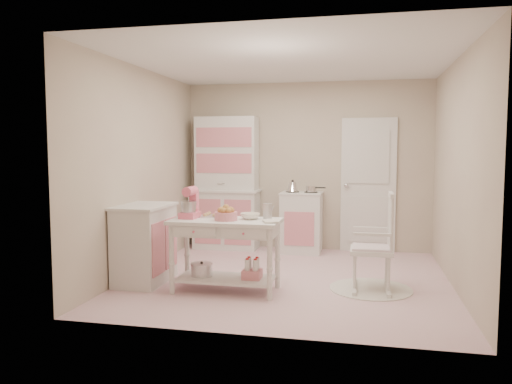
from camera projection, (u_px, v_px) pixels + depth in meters
room_shell at (289, 143)px, 5.92m from camera, size 3.84×3.84×2.62m
door at (368, 185)px, 7.59m from camera, size 0.82×0.05×2.04m
hutch at (226, 183)px, 7.85m from camera, size 1.06×0.50×2.08m
stove at (301, 222)px, 7.60m from camera, size 0.62×0.57×0.92m
base_cabinet at (145, 244)px, 5.87m from camera, size 0.54×0.84×0.92m
lace_rug at (371, 289)px, 5.60m from camera, size 0.92×0.92×0.01m
rocking_chair at (372, 241)px, 5.55m from camera, size 0.49×0.73×1.10m
work_table at (226, 255)px, 5.51m from camera, size 1.20×0.60×0.80m
stand_mixer at (190, 203)px, 5.57m from camera, size 0.22×0.29×0.34m
cookie_tray at (217, 216)px, 5.68m from camera, size 0.34×0.24×0.02m
bread_basket at (226, 216)px, 5.42m from camera, size 0.25×0.25×0.09m
mixing_bowl at (250, 216)px, 5.49m from camera, size 0.22×0.22×0.07m
metal_pitcher at (268, 211)px, 5.53m from camera, size 0.10×0.10×0.17m
recipe_book at (263, 221)px, 5.26m from camera, size 0.22×0.25×0.02m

